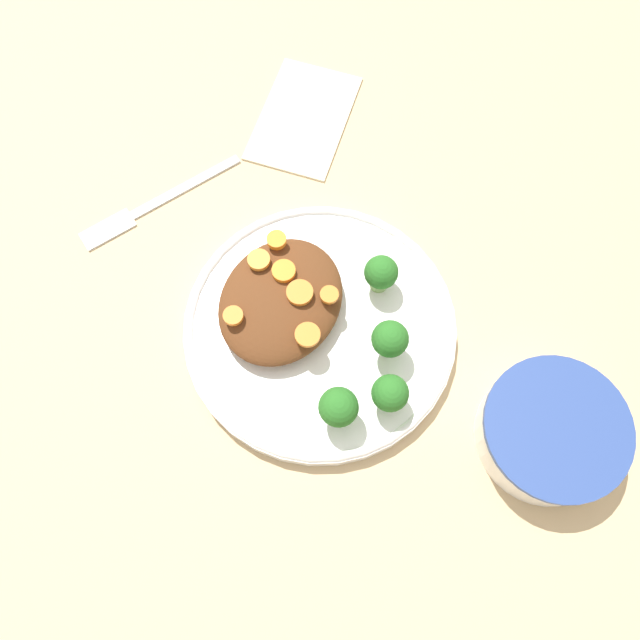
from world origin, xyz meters
The scene contains 17 objects.
ground_plane centered at (0.00, 0.00, 0.00)m, with size 4.00×4.00×0.00m, color tan.
plate centered at (0.00, 0.00, 0.01)m, with size 0.27×0.27×0.02m.
dip_bowl centered at (0.00, -0.24, 0.03)m, with size 0.13×0.13×0.05m.
stew_mound centered at (0.00, 0.04, 0.03)m, with size 0.14×0.12×0.03m, color #5B3319.
broccoli_floret_0 centered at (-0.04, -0.09, 0.05)m, with size 0.03×0.03×0.05m.
broccoli_floret_1 centered at (0.01, -0.07, 0.05)m, with size 0.04×0.04×0.05m.
broccoli_floret_2 centered at (-0.07, -0.06, 0.05)m, with size 0.04×0.04×0.05m.
broccoli_floret_3 centered at (0.07, -0.03, 0.05)m, with size 0.03×0.03×0.05m.
carrot_slice_0 centered at (0.02, 0.08, 0.05)m, with size 0.02×0.02×0.01m, color orange.
carrot_slice_1 centered at (-0.03, 0.00, 0.05)m, with size 0.02×0.02×0.00m, color orange.
carrot_slice_2 centered at (0.01, 0.03, 0.05)m, with size 0.03×0.03×0.01m, color orange.
carrot_slice_3 centered at (0.02, 0.00, 0.05)m, with size 0.02×0.02×0.00m, color orange.
carrot_slice_4 centered at (0.02, 0.05, 0.05)m, with size 0.02×0.02×0.01m, color orange.
carrot_slice_5 centered at (-0.04, 0.07, 0.05)m, with size 0.02×0.02×0.00m, color orange.
carrot_slice_6 centered at (0.05, 0.07, 0.06)m, with size 0.02×0.02×0.01m, color orange.
fork centered at (0.04, 0.23, 0.00)m, with size 0.18×0.11×0.01m.
napkin centered at (0.23, 0.14, 0.00)m, with size 0.17×0.12×0.01m.
Camera 1 is at (-0.19, -0.10, 0.60)m, focal length 35.00 mm.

